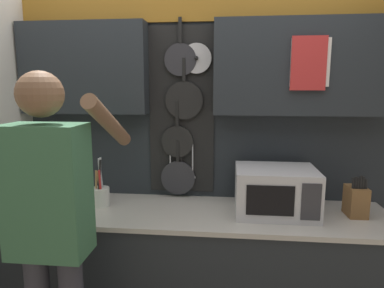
% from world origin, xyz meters
% --- Properties ---
extents(base_cabinet_counter, '(2.47, 0.63, 0.90)m').
position_xyz_m(base_cabinet_counter, '(0.00, -0.00, 0.45)').
color(base_cabinet_counter, '#23282D').
rests_on(base_cabinet_counter, ground_plane).
extents(back_wall_unit, '(3.04, 0.23, 2.30)m').
position_xyz_m(back_wall_unit, '(0.01, 0.28, 1.44)').
color(back_wall_unit, '#23282D').
rests_on(back_wall_unit, ground_plane).
extents(microwave, '(0.50, 0.40, 0.29)m').
position_xyz_m(microwave, '(0.51, 0.03, 1.04)').
color(microwave, silver).
rests_on(microwave, base_cabinet_counter).
extents(knife_block, '(0.11, 0.15, 0.26)m').
position_xyz_m(knife_block, '(1.00, 0.03, 0.99)').
color(knife_block, brown).
rests_on(knife_block, base_cabinet_counter).
extents(utensil_crock, '(0.11, 0.11, 0.33)m').
position_xyz_m(utensil_crock, '(-0.63, 0.03, 0.98)').
color(utensil_crock, white).
rests_on(utensil_crock, base_cabinet_counter).
extents(person, '(0.54, 0.65, 1.76)m').
position_xyz_m(person, '(-0.66, -0.57, 1.06)').
color(person, '#383842').
rests_on(person, ground_plane).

